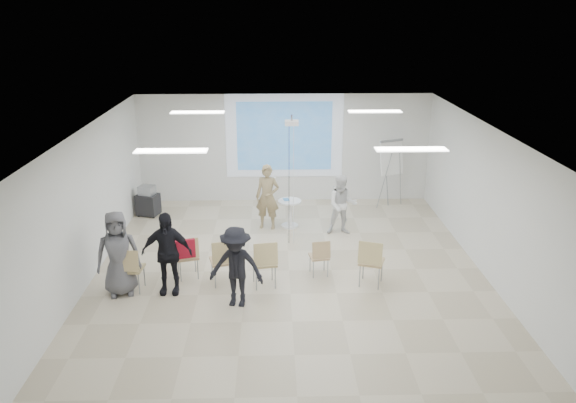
{
  "coord_description": "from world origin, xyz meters",
  "views": [
    {
      "loc": [
        -0.31,
        -10.58,
        5.26
      ],
      "look_at": [
        0.0,
        0.8,
        1.25
      ],
      "focal_mm": 35.0,
      "sensor_mm": 36.0,
      "label": 1
    }
  ],
  "objects_px": {
    "chair_right_inner": "(320,255)",
    "chair_right_far": "(371,259)",
    "pedestal_table": "(290,212)",
    "av_cart": "(148,202)",
    "chair_left_mid": "(188,254)",
    "audience_mid": "(236,262)",
    "player_left": "(267,193)",
    "chair_left_inner": "(223,258)",
    "flipchart_easel": "(391,158)",
    "audience_outer": "(118,249)",
    "laptop": "(222,259)",
    "chair_center": "(265,260)",
    "audience_left": "(166,247)",
    "chair_far_left": "(130,266)",
    "player_right": "(342,202)"
  },
  "relations": [
    {
      "from": "chair_left_inner",
      "to": "chair_right_inner",
      "type": "distance_m",
      "value": 1.96
    },
    {
      "from": "chair_left_mid",
      "to": "audience_mid",
      "type": "height_order",
      "value": "audience_mid"
    },
    {
      "from": "chair_left_inner",
      "to": "audience_mid",
      "type": "xyz_separation_m",
      "value": [
        0.31,
        -0.79,
        0.3
      ]
    },
    {
      "from": "audience_left",
      "to": "av_cart",
      "type": "relative_size",
      "value": 2.32
    },
    {
      "from": "flipchart_easel",
      "to": "chair_far_left",
      "type": "bearing_deg",
      "value": -162.98
    },
    {
      "from": "chair_left_mid",
      "to": "chair_right_far",
      "type": "xyz_separation_m",
      "value": [
        3.61,
        -0.43,
        0.04
      ]
    },
    {
      "from": "chair_left_inner",
      "to": "chair_right_far",
      "type": "bearing_deg",
      "value": -17.55
    },
    {
      "from": "laptop",
      "to": "chair_left_mid",
      "type": "bearing_deg",
      "value": -30.24
    },
    {
      "from": "chair_left_mid",
      "to": "audience_left",
      "type": "bearing_deg",
      "value": -134.02
    },
    {
      "from": "audience_outer",
      "to": "chair_left_mid",
      "type": "bearing_deg",
      "value": 11.13
    },
    {
      "from": "chair_far_left",
      "to": "flipchart_easel",
      "type": "xyz_separation_m",
      "value": [
        5.91,
        4.71,
        0.83
      ]
    },
    {
      "from": "chair_center",
      "to": "av_cart",
      "type": "distance_m",
      "value": 5.14
    },
    {
      "from": "laptop",
      "to": "audience_mid",
      "type": "relative_size",
      "value": 0.2
    },
    {
      "from": "audience_mid",
      "to": "audience_outer",
      "type": "distance_m",
      "value": 2.3
    },
    {
      "from": "chair_center",
      "to": "flipchart_easel",
      "type": "bearing_deg",
      "value": 44.25
    },
    {
      "from": "player_right",
      "to": "chair_right_inner",
      "type": "bearing_deg",
      "value": -105.97
    },
    {
      "from": "pedestal_table",
      "to": "player_left",
      "type": "bearing_deg",
      "value": -174.7
    },
    {
      "from": "chair_left_mid",
      "to": "chair_right_far",
      "type": "relative_size",
      "value": 0.92
    },
    {
      "from": "chair_left_mid",
      "to": "audience_left",
      "type": "distance_m",
      "value": 0.75
    },
    {
      "from": "chair_left_mid",
      "to": "audience_mid",
      "type": "relative_size",
      "value": 0.52
    },
    {
      "from": "chair_far_left",
      "to": "flipchart_easel",
      "type": "height_order",
      "value": "flipchart_easel"
    },
    {
      "from": "chair_right_far",
      "to": "laptop",
      "type": "bearing_deg",
      "value": -165.41
    },
    {
      "from": "chair_right_inner",
      "to": "audience_mid",
      "type": "xyz_separation_m",
      "value": [
        -1.62,
        -1.13,
        0.4
      ]
    },
    {
      "from": "chair_left_mid",
      "to": "audience_mid",
      "type": "xyz_separation_m",
      "value": [
        1.04,
        -1.08,
        0.33
      ]
    },
    {
      "from": "flipchart_easel",
      "to": "player_left",
      "type": "bearing_deg",
      "value": -177.55
    },
    {
      "from": "chair_left_mid",
      "to": "av_cart",
      "type": "height_order",
      "value": "chair_left_mid"
    },
    {
      "from": "chair_left_mid",
      "to": "chair_far_left",
      "type": "bearing_deg",
      "value": -168.13
    },
    {
      "from": "flipchart_easel",
      "to": "chair_right_far",
      "type": "bearing_deg",
      "value": -127.09
    },
    {
      "from": "laptop",
      "to": "av_cart",
      "type": "bearing_deg",
      "value": -74.34
    },
    {
      "from": "audience_left",
      "to": "flipchart_easel",
      "type": "distance_m",
      "value": 7.04
    },
    {
      "from": "audience_mid",
      "to": "av_cart",
      "type": "xyz_separation_m",
      "value": [
        -2.61,
        4.75,
        -0.5
      ]
    },
    {
      "from": "player_left",
      "to": "chair_far_left",
      "type": "bearing_deg",
      "value": -117.61
    },
    {
      "from": "audience_left",
      "to": "audience_outer",
      "type": "bearing_deg",
      "value": -176.84
    },
    {
      "from": "chair_left_mid",
      "to": "audience_mid",
      "type": "distance_m",
      "value": 1.54
    },
    {
      "from": "player_left",
      "to": "chair_right_inner",
      "type": "bearing_deg",
      "value": -56.78
    },
    {
      "from": "pedestal_table",
      "to": "av_cart",
      "type": "relative_size",
      "value": 0.88
    },
    {
      "from": "chair_far_left",
      "to": "laptop",
      "type": "distance_m",
      "value": 1.76
    },
    {
      "from": "chair_left_inner",
      "to": "flipchart_easel",
      "type": "height_order",
      "value": "flipchart_easel"
    },
    {
      "from": "chair_center",
      "to": "chair_right_far",
      "type": "bearing_deg",
      "value": -9.98
    },
    {
      "from": "chair_right_far",
      "to": "audience_left",
      "type": "distance_m",
      "value": 3.93
    },
    {
      "from": "chair_far_left",
      "to": "audience_outer",
      "type": "distance_m",
      "value": 0.44
    },
    {
      "from": "audience_outer",
      "to": "pedestal_table",
      "type": "bearing_deg",
      "value": 30.35
    },
    {
      "from": "chair_right_inner",
      "to": "chair_right_far",
      "type": "xyz_separation_m",
      "value": [
        0.95,
        -0.48,
        0.11
      ]
    },
    {
      "from": "chair_left_mid",
      "to": "chair_center",
      "type": "distance_m",
      "value": 1.61
    },
    {
      "from": "chair_center",
      "to": "player_left",
      "type": "bearing_deg",
      "value": 79.69
    },
    {
      "from": "audience_mid",
      "to": "audience_outer",
      "type": "relative_size",
      "value": 0.93
    },
    {
      "from": "chair_right_inner",
      "to": "audience_outer",
      "type": "height_order",
      "value": "audience_outer"
    },
    {
      "from": "pedestal_table",
      "to": "chair_left_mid",
      "type": "height_order",
      "value": "chair_left_mid"
    },
    {
      "from": "laptop",
      "to": "chair_right_inner",
      "type": "bearing_deg",
      "value": 172.09
    },
    {
      "from": "chair_left_inner",
      "to": "chair_center",
      "type": "xyz_separation_m",
      "value": [
        0.82,
        -0.13,
        0.01
      ]
    }
  ]
}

